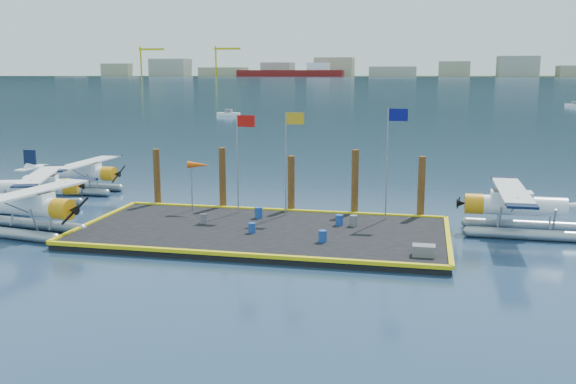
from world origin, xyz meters
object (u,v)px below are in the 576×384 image
flagpole_red (241,148)px  drum_5 (259,213)px  drum_2 (354,221)px  piling_2 (291,186)px  seaplane_d (518,209)px  piling_4 (421,189)px  piling_3 (355,184)px  seaplane_c (83,175)px  flagpole_blue (391,147)px  drum_1 (323,236)px  piling_0 (157,179)px  piling_1 (223,180)px  drum_3 (252,228)px  windsock (198,166)px  seaplane_b (36,190)px  drum_0 (204,219)px  flagpole_yellow (289,148)px  drum_4 (339,220)px  seaplane_a (28,209)px  crate (424,250)px

flagpole_red → drum_5: bearing=-40.0°
drum_2 → piling_2: size_ratio=0.16×
seaplane_d → flagpole_red: 16.39m
piling_4 → piling_3: bearing=180.0°
seaplane_c → flagpole_blue: flagpole_blue is taller
drum_1 → piling_0: size_ratio=0.15×
flagpole_red → piling_1: flagpole_red is taller
drum_3 → windsock: bearing=135.0°
seaplane_c → drum_3: seaplane_c is taller
seaplane_d → drum_5: size_ratio=14.48×
seaplane_d → piling_1: bearing=84.3°
drum_2 → piling_2: 5.74m
seaplane_b → piling_4: bearing=74.6°
windsock → piling_1: (1.03, 1.60, -1.13)m
drum_0 → drum_1: 7.77m
drum_0 → windsock: size_ratio=0.18×
piling_1 → seaplane_d: bearing=-6.4°
flagpole_yellow → piling_0: size_ratio=1.55×
seaplane_d → drum_0: bearing=99.5°
drum_2 → drum_4: 0.81m
seaplane_b → flagpole_blue: size_ratio=1.35×
seaplane_c → piling_0: bearing=62.5°
flagpole_red → piling_1: size_ratio=1.43×
drum_4 → windsock: windsock is taller
drum_2 → flagpole_red: 8.27m
flagpole_blue → windsock: (-11.72, 0.00, -1.46)m
drum_4 → piling_2: size_ratio=0.16×
drum_4 → flagpole_yellow: flagpole_yellow is taller
piling_4 → drum_1: bearing=-123.4°
seaplane_c → drum_0: (12.73, -9.05, -0.68)m
seaplane_d → drum_1: (-10.16, -5.33, -0.77)m
drum_4 → drum_1: bearing=-95.4°
drum_0 → piling_2: size_ratio=0.14×
piling_1 → piling_4: 12.50m
drum_4 → seaplane_b: bearing=175.4°
drum_4 → flagpole_red: (-6.32, 1.96, 3.69)m
drum_0 → piling_4: size_ratio=0.14×
seaplane_a → piling_1: piling_1 is taller
seaplane_c → piling_3: piling_3 is taller
piling_2 → drum_1: bearing=-66.6°
drum_1 → flagpole_blue: 7.60m
piling_4 → seaplane_b: bearing=-175.5°
seaplane_b → flagpole_blue: (22.87, 0.34, 3.31)m
drum_4 → drum_5: size_ratio=0.92×
drum_1 → drum_4: bearing=84.6°
drum_2 → crate: drum_2 is taller
flagpole_yellow → flagpole_red: bearing=180.0°
windsock → piling_2: piling_2 is taller
drum_1 → piling_1: bearing=136.3°
crate → flagpole_red: 13.69m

